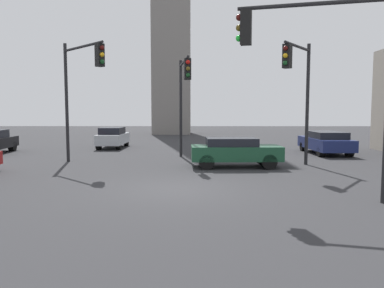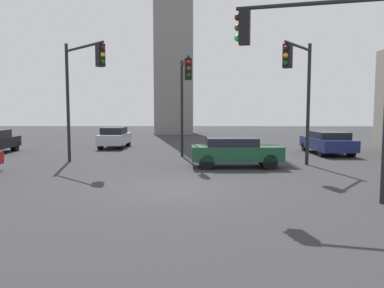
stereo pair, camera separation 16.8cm
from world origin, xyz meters
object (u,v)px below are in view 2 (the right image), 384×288
traffic_light_3 (299,79)px  car_1 (115,137)px  traffic_light_0 (82,78)px  car_0 (327,142)px  traffic_light_1 (185,87)px  traffic_light_4 (317,53)px  car_5 (235,151)px

traffic_light_3 → car_1: (-10.41, 9.04, -3.24)m
traffic_light_0 → car_1: 8.81m
traffic_light_3 → car_0: bearing=-173.6°
traffic_light_3 → traffic_light_1: bearing=-79.2°
traffic_light_0 → car_1: traffic_light_0 is taller
traffic_light_3 → traffic_light_4: traffic_light_4 is taller
traffic_light_3 → car_1: size_ratio=1.46×
traffic_light_3 → traffic_light_0: bearing=-58.2°
traffic_light_1 → car_1: bearing=-149.3°
traffic_light_0 → traffic_light_1: (4.84, 1.65, -0.33)m
car_0 → car_5: bearing=130.5°
traffic_light_4 → car_0: bearing=-97.4°
traffic_light_3 → car_5: (-2.81, 0.11, -3.26)m
traffic_light_1 → car_0: traffic_light_1 is taller
traffic_light_1 → traffic_light_4: (4.08, -8.69, 0.36)m
traffic_light_4 → car_5: 7.32m
car_0 → traffic_light_1: bearing=108.0°
car_0 → traffic_light_4: bearing=158.0°
traffic_light_3 → car_5: traffic_light_3 is taller
traffic_light_3 → traffic_light_4: 6.23m
traffic_light_3 → car_0: (3.27, 5.53, -3.28)m
traffic_light_1 → car_0: 9.52m
traffic_light_4 → car_1: 18.10m
traffic_light_1 → car_5: traffic_light_1 is taller
traffic_light_0 → car_1: size_ratio=1.52×
traffic_light_1 → traffic_light_4: size_ratio=0.92×
traffic_light_1 → traffic_light_4: traffic_light_4 is taller
traffic_light_0 → traffic_light_3: bearing=39.1°
traffic_light_1 → car_1: traffic_light_1 is taller
traffic_light_4 → car_0: size_ratio=1.27×
traffic_light_0 → car_0: 14.52m
traffic_light_0 → traffic_light_3: (10.06, -0.92, -0.16)m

